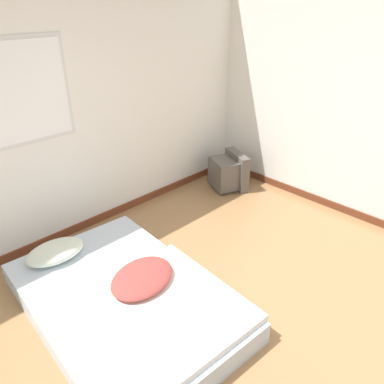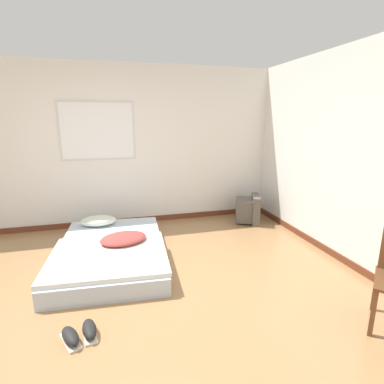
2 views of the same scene
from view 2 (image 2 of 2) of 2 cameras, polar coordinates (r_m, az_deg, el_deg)
ground_plane at (r=3.09m, az=-16.23°, el=-21.31°), size 20.00×20.00×0.00m
wall_back at (r=5.06m, az=-16.92°, el=7.99°), size 8.14×0.08×2.60m
wall_right at (r=3.78m, az=31.93°, el=4.64°), size 0.08×7.32×2.60m
mattress_bed at (r=4.00m, az=-15.16°, el=-10.65°), size 1.42×2.07×0.34m
crt_tv at (r=5.27m, az=10.73°, el=-3.26°), size 0.53×0.56×0.48m
sneaker_pair at (r=2.85m, az=-20.55°, el=-23.92°), size 0.32×0.33×0.10m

